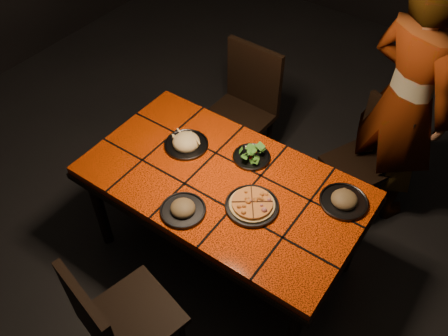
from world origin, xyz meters
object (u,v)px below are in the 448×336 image
Objects in this scene: diner at (405,103)px; chair_far_left at (244,103)px; plate_pasta at (186,143)px; plate_pizza at (252,205)px; chair_far_right at (369,153)px; dining_table at (223,189)px; chair_near at (116,320)px.

chair_far_left is at bearing 37.49° from diner.
plate_pasta is at bearing -83.56° from chair_far_left.
chair_far_right is at bearing 74.06° from plate_pizza.
diner reaches higher than plate_pizza.
diner is 1.22m from plate_pizza.
dining_table is at bearing -16.09° from plate_pasta.
dining_table is 1.64× the size of chair_far_left.
diner is at bearing 45.13° from plate_pasta.
chair_near reaches higher than plate_pizza.
chair_far_right is at bearing 60.74° from dining_table.
chair_far_right is 0.43m from diner.
plate_pizza is (-0.29, -1.03, 0.28)m from chair_far_right.
plate_pizza is at bearing -81.09° from chair_far_right.
chair_far_left is (-0.40, 0.84, -0.10)m from dining_table.
plate_pizza is at bearing -16.25° from plate_pasta.
diner is 1.38m from plate_pasta.
dining_table is 0.91× the size of diner.
dining_table is 0.27m from plate_pizza.
chair_near is 1.09× the size of chair_far_right.
chair_far_right is 0.48× the size of diner.
diner is (1.03, 0.24, 0.32)m from chair_far_left.
chair_near is 2.72× the size of plate_pizza.
plate_pizza is (0.24, 0.84, 0.23)m from chair_near.
diner reaches higher than dining_table.
chair_near is (0.00, -0.91, -0.13)m from dining_table.
chair_far_right is at bearing 76.76° from diner.
chair_near is at bearing -89.98° from dining_table.
diner reaches higher than plate_pasta.
chair_far_right is at bearing 9.12° from chair_far_left.
chair_far_right is 1.26m from plate_pasta.
chair_near is 1.95m from chair_far_right.
diner is at bearing -94.29° from chair_near.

